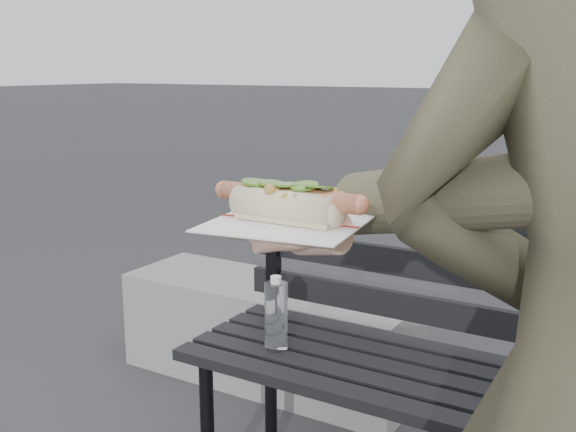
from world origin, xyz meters
name	(u,v)px	position (x,y,z in m)	size (l,w,h in m)	color
park_bench	(466,355)	(-0.05, 0.98, 0.52)	(1.50, 0.44, 0.88)	black
concrete_block	(269,332)	(-0.99, 1.52, 0.20)	(1.20, 0.40, 0.40)	slate
held_hotdog	(453,199)	(0.15, 0.15, 1.09)	(0.63, 0.30, 0.20)	#413E2B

